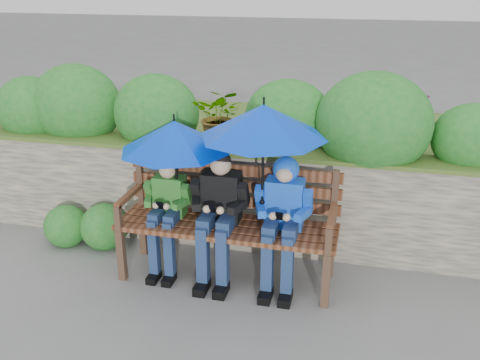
% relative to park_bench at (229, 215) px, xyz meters
% --- Properties ---
extents(ground, '(60.00, 60.00, 0.00)m').
position_rel_park_bench_xyz_m(ground, '(0.11, -0.12, -0.59)').
color(ground, '#5F5F5F').
rests_on(ground, ground).
extents(garden_backdrop, '(8.00, 2.87, 1.84)m').
position_rel_park_bench_xyz_m(garden_backdrop, '(0.09, 1.47, 0.03)').
color(garden_backdrop, '#58544F').
rests_on(garden_backdrop, ground).
extents(park_bench, '(1.97, 0.58, 1.04)m').
position_rel_park_bench_xyz_m(park_bench, '(0.00, 0.00, 0.00)').
color(park_bench, '#453022').
rests_on(park_bench, ground).
extents(boy_left, '(0.42, 0.48, 1.08)m').
position_rel_park_bench_xyz_m(boy_left, '(-0.56, -0.08, 0.04)').
color(boy_left, '#1E611A').
rests_on(boy_left, ground).
extents(boy_middle, '(0.50, 0.58, 1.19)m').
position_rel_park_bench_xyz_m(boy_middle, '(-0.07, -0.10, 0.09)').
color(boy_middle, black).
rests_on(boy_middle, ground).
extents(boy_right, '(0.49, 0.59, 1.18)m').
position_rel_park_bench_xyz_m(boy_right, '(0.50, -0.08, 0.13)').
color(boy_right, '#0438DE').
rests_on(boy_right, ground).
extents(umbrella_left, '(0.98, 0.98, 0.75)m').
position_rel_park_bench_xyz_m(umbrella_left, '(-0.47, -0.02, 0.72)').
color(umbrella_left, '#0033CF').
rests_on(umbrella_left, ground).
extents(umbrella_right, '(1.06, 1.06, 0.93)m').
position_rel_park_bench_xyz_m(umbrella_right, '(0.32, -0.10, 0.92)').
color(umbrella_right, '#0033CF').
rests_on(umbrella_right, ground).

